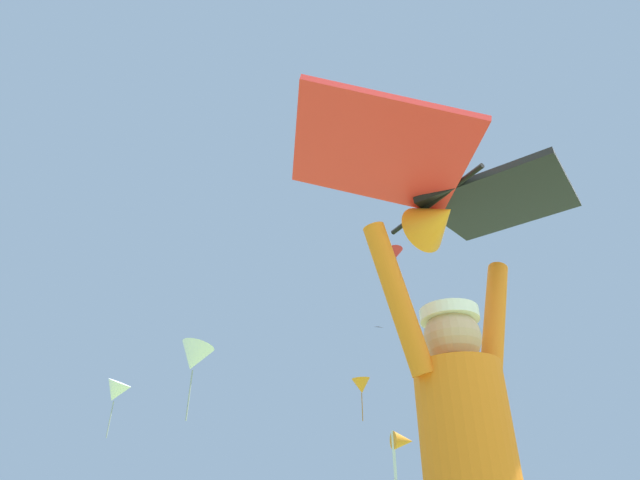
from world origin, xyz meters
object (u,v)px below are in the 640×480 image
object	(u,v)px
distant_kite_black_high_right	(379,327)
distant_kite_orange_low_right	(361,386)
distant_kite_white_mid_right	(194,357)
marker_flag	(402,454)
held_stunt_kite	(442,191)
distant_kite_green_overhead_distant	(400,193)
distant_kite_white_mid_left	(116,392)
distant_kite_red_low_left	(396,253)

from	to	relation	value
distant_kite_black_high_right	distant_kite_orange_low_right	bearing A→B (deg)	87.36
distant_kite_white_mid_right	marker_flag	size ratio (longest dim) A/B	1.47
distant_kite_white_mid_right	distant_kite_orange_low_right	bearing A→B (deg)	50.94
held_stunt_kite	distant_kite_black_high_right	bearing A→B (deg)	69.01
distant_kite_green_overhead_distant	marker_flag	xyz separation A→B (m)	(-8.85, -17.82, -18.55)
marker_flag	distant_kite_white_mid_left	bearing A→B (deg)	106.26
distant_kite_black_high_right	distant_kite_green_overhead_distant	bearing A→B (deg)	-94.43
distant_kite_white_mid_left	distant_kite_white_mid_right	world-z (taller)	distant_kite_white_mid_left
distant_kite_black_high_right	distant_kite_white_mid_right	bearing A→B (deg)	-139.10
distant_kite_white_mid_left	distant_kite_orange_low_right	world-z (taller)	distant_kite_orange_low_right
distant_kite_black_high_right	marker_flag	size ratio (longest dim) A/B	0.26
distant_kite_green_overhead_distant	distant_kite_white_mid_left	bearing A→B (deg)	166.27
held_stunt_kite	distant_kite_red_low_left	distance (m)	28.19
distant_kite_white_mid_right	marker_flag	distance (m)	15.00
distant_kite_black_high_right	distant_kite_white_mid_left	world-z (taller)	distant_kite_black_high_right
distant_kite_red_low_left	marker_flag	size ratio (longest dim) A/B	0.91
distant_kite_black_high_right	distant_kite_green_overhead_distant	world-z (taller)	distant_kite_green_overhead_distant
distant_kite_black_high_right	distant_kite_white_mid_right	world-z (taller)	distant_kite_black_high_right
distant_kite_green_overhead_distant	distant_kite_white_mid_left	xyz separation A→B (m)	(-15.13, 3.70, -12.73)
distant_kite_white_mid_left	marker_flag	xyz separation A→B (m)	(6.28, -21.52, -5.82)
distant_kite_red_low_left	distant_kite_white_mid_right	world-z (taller)	distant_kite_red_low_left
held_stunt_kite	distant_kite_green_overhead_distant	distance (m)	31.09
distant_kite_white_mid_left	distant_kite_white_mid_right	distance (m)	8.60
distant_kite_green_overhead_distant	distant_kite_orange_low_right	xyz separation A→B (m)	(0.70, 10.97, -9.42)
distant_kite_red_low_left	distant_kite_orange_low_right	size ratio (longest dim) A/B	0.63
distant_kite_white_mid_left	marker_flag	distance (m)	23.16
distant_kite_red_low_left	distant_kite_white_mid_right	xyz separation A→B (m)	(-10.81, -3.90, -8.44)
distant_kite_green_overhead_distant	distant_kite_white_mid_right	size ratio (longest dim) A/B	0.47
distant_kite_black_high_right	distant_kite_white_mid_right	distance (m)	17.16
distant_kite_red_low_left	marker_flag	world-z (taller)	distant_kite_red_low_left
distant_kite_black_high_right	distant_kite_white_mid_left	distance (m)	16.95
held_stunt_kite	distant_kite_orange_low_right	xyz separation A→B (m)	(11.40, 33.80, 8.78)
distant_kite_black_high_right	distant_kite_red_low_left	world-z (taller)	distant_kite_red_low_left
distant_kite_green_overhead_distant	distant_kite_white_mid_right	distance (m)	17.93
distant_kite_white_mid_left	distant_kite_orange_low_right	bearing A→B (deg)	24.68
distant_kite_white_mid_left	distant_kite_white_mid_right	size ratio (longest dim) A/B	0.95
distant_kite_green_overhead_distant	distant_kite_white_mid_right	bearing A→B (deg)	-160.41
held_stunt_kite	distant_kite_black_high_right	xyz separation A→B (m)	(11.18, 29.14, 11.54)
distant_kite_green_overhead_distant	distant_kite_orange_low_right	size ratio (longest dim) A/B	0.48
held_stunt_kite	distant_kite_black_high_right	world-z (taller)	distant_kite_black_high_right
distant_kite_black_high_right	distant_kite_orange_low_right	distance (m)	5.42
distant_kite_black_high_right	distant_kite_white_mid_left	size ratio (longest dim) A/B	0.19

